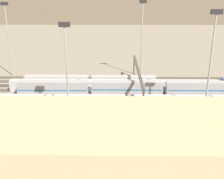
{
  "coord_description": "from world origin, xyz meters",
  "views": [
    {
      "loc": [
        -8.02,
        87.35,
        32.8
      ],
      "look_at": [
        -6.88,
        2.9,
        2.5
      ],
      "focal_mm": 44.25,
      "sensor_mm": 36.0,
      "label": 1
    }
  ],
  "objects_px": {
    "light_mast_2": "(8,31)",
    "light_mast_3": "(66,59)",
    "train_on_track_3": "(145,85)",
    "light_mast_1": "(212,54)",
    "light_mast_0": "(142,30)",
    "signal_gantry": "(138,72)",
    "train_on_track_4": "(127,89)",
    "train_on_track_2": "(90,81)",
    "train_on_track_6": "(86,102)",
    "maintenance_shed": "(105,154)"
  },
  "relations": [
    {
      "from": "light_mast_2",
      "to": "light_mast_3",
      "type": "bearing_deg",
      "value": 126.37
    },
    {
      "from": "train_on_track_3",
      "to": "light_mast_2",
      "type": "distance_m",
      "value": 57.6
    },
    {
      "from": "train_on_track_3",
      "to": "light_mast_1",
      "type": "xyz_separation_m",
      "value": [
        -13.56,
        22.72,
        16.09
      ]
    },
    {
      "from": "light_mast_0",
      "to": "signal_gantry",
      "type": "distance_m",
      "value": 23.18
    },
    {
      "from": "train_on_track_4",
      "to": "light_mast_1",
      "type": "xyz_separation_m",
      "value": [
        -19.89,
        17.72,
        15.56
      ]
    },
    {
      "from": "light_mast_2",
      "to": "signal_gantry",
      "type": "distance_m",
      "value": 54.67
    },
    {
      "from": "train_on_track_4",
      "to": "signal_gantry",
      "type": "height_order",
      "value": "signal_gantry"
    },
    {
      "from": "light_mast_2",
      "to": "signal_gantry",
      "type": "xyz_separation_m",
      "value": [
        -49.49,
        20.73,
        -10.49
      ]
    },
    {
      "from": "light_mast_0",
      "to": "signal_gantry",
      "type": "xyz_separation_m",
      "value": [
        2.76,
        20.26,
        -10.92
      ]
    },
    {
      "from": "train_on_track_2",
      "to": "light_mast_0",
      "type": "height_order",
      "value": "light_mast_0"
    },
    {
      "from": "train_on_track_6",
      "to": "train_on_track_3",
      "type": "bearing_deg",
      "value": -141.27
    },
    {
      "from": "signal_gantry",
      "to": "maintenance_shed",
      "type": "height_order",
      "value": "maintenance_shed"
    },
    {
      "from": "light_mast_3",
      "to": "signal_gantry",
      "type": "height_order",
      "value": "light_mast_3"
    },
    {
      "from": "train_on_track_3",
      "to": "light_mast_2",
      "type": "bearing_deg",
      "value": -19.25
    },
    {
      "from": "train_on_track_6",
      "to": "maintenance_shed",
      "type": "relative_size",
      "value": 2.25
    },
    {
      "from": "light_mast_2",
      "to": "signal_gantry",
      "type": "relative_size",
      "value": 0.72
    },
    {
      "from": "light_mast_0",
      "to": "light_mast_1",
      "type": "bearing_deg",
      "value": 108.47
    },
    {
      "from": "train_on_track_4",
      "to": "light_mast_1",
      "type": "distance_m",
      "value": 30.85
    },
    {
      "from": "train_on_track_4",
      "to": "light_mast_2",
      "type": "xyz_separation_m",
      "value": [
        45.87,
        -23.23,
        15.6
      ]
    },
    {
      "from": "light_mast_0",
      "to": "light_mast_3",
      "type": "relative_size",
      "value": 1.15
    },
    {
      "from": "light_mast_0",
      "to": "train_on_track_4",
      "type": "bearing_deg",
      "value": 74.37
    },
    {
      "from": "signal_gantry",
      "to": "maintenance_shed",
      "type": "distance_m",
      "value": 47.92
    },
    {
      "from": "train_on_track_6",
      "to": "train_on_track_4",
      "type": "relative_size",
      "value": 1.68
    },
    {
      "from": "train_on_track_2",
      "to": "light_mast_3",
      "type": "bearing_deg",
      "value": 83.09
    },
    {
      "from": "train_on_track_2",
      "to": "maintenance_shed",
      "type": "relative_size",
      "value": 0.89
    },
    {
      "from": "train_on_track_6",
      "to": "train_on_track_4",
      "type": "xyz_separation_m",
      "value": [
        -12.37,
        -10.0,
        0.62
      ]
    },
    {
      "from": "train_on_track_6",
      "to": "light_mast_0",
      "type": "relative_size",
      "value": 4.04
    },
    {
      "from": "train_on_track_2",
      "to": "train_on_track_6",
      "type": "height_order",
      "value": "same"
    },
    {
      "from": "light_mast_0",
      "to": "light_mast_3",
      "type": "height_order",
      "value": "light_mast_0"
    },
    {
      "from": "train_on_track_6",
      "to": "light_mast_3",
      "type": "bearing_deg",
      "value": 61.45
    },
    {
      "from": "train_on_track_3",
      "to": "signal_gantry",
      "type": "xyz_separation_m",
      "value": [
        2.72,
        2.5,
        5.64
      ]
    },
    {
      "from": "signal_gantry",
      "to": "train_on_track_6",
      "type": "bearing_deg",
      "value": 38.03
    },
    {
      "from": "light_mast_0",
      "to": "light_mast_2",
      "type": "xyz_separation_m",
      "value": [
        52.24,
        -0.47,
        -0.43
      ]
    },
    {
      "from": "light_mast_2",
      "to": "maintenance_shed",
      "type": "height_order",
      "value": "light_mast_2"
    },
    {
      "from": "train_on_track_2",
      "to": "light_mast_3",
      "type": "height_order",
      "value": "light_mast_3"
    },
    {
      "from": "train_on_track_6",
      "to": "light_mast_0",
      "type": "bearing_deg",
      "value": -119.77
    },
    {
      "from": "train_on_track_2",
      "to": "train_on_track_3",
      "type": "bearing_deg",
      "value": 165.45
    },
    {
      "from": "train_on_track_4",
      "to": "light_mast_0",
      "type": "bearing_deg",
      "value": -105.63
    },
    {
      "from": "train_on_track_4",
      "to": "maintenance_shed",
      "type": "xyz_separation_m",
      "value": [
        5.52,
        44.52,
        3.97
      ]
    },
    {
      "from": "train_on_track_2",
      "to": "light_mast_2",
      "type": "relative_size",
      "value": 1.64
    },
    {
      "from": "light_mast_0",
      "to": "light_mast_3",
      "type": "xyz_separation_m",
      "value": [
        22.58,
        39.82,
        -2.13
      ]
    },
    {
      "from": "train_on_track_4",
      "to": "maintenance_shed",
      "type": "bearing_deg",
      "value": 82.93
    },
    {
      "from": "light_mast_2",
      "to": "maintenance_shed",
      "type": "bearing_deg",
      "value": 120.78
    },
    {
      "from": "train_on_track_2",
      "to": "light_mast_0",
      "type": "bearing_deg",
      "value": -146.53
    },
    {
      "from": "light_mast_1",
      "to": "light_mast_3",
      "type": "distance_m",
      "value": 36.14
    },
    {
      "from": "train_on_track_2",
      "to": "light_mast_0",
      "type": "distance_m",
      "value": 28.5
    },
    {
      "from": "light_mast_1",
      "to": "signal_gantry",
      "type": "xyz_separation_m",
      "value": [
        16.28,
        -20.22,
        -10.45
      ]
    },
    {
      "from": "light_mast_1",
      "to": "light_mast_2",
      "type": "xyz_separation_m",
      "value": [
        65.76,
        -40.95,
        0.04
      ]
    },
    {
      "from": "light_mast_0",
      "to": "train_on_track_3",
      "type": "bearing_deg",
      "value": 89.89
    },
    {
      "from": "train_on_track_6",
      "to": "signal_gantry",
      "type": "distance_m",
      "value": 21.08
    }
  ]
}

